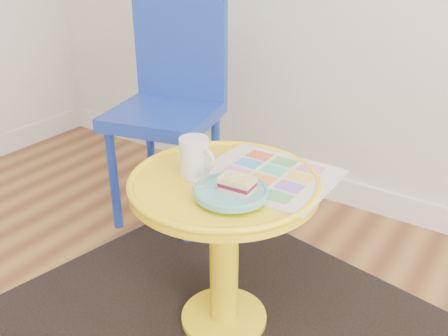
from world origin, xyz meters
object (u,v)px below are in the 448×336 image
Objects in this scene: side_table at (224,224)px; mug at (195,155)px; chair at (171,97)px; newspaper at (268,176)px; plate at (231,192)px.

side_table is 0.23m from mug.
chair is at bearing 140.76° from side_table.
side_table is 0.59× the size of chair.
mug is at bearing -58.75° from chair.
newspaper is 3.03× the size of mug.
chair is 0.88m from plate.
newspaper is 0.17m from plate.
plate is (0.08, -0.08, 0.17)m from side_table.
chair is at bearing 149.57° from newspaper.
plate is at bearing -95.93° from newspaper.
mug is 0.19m from plate.
newspaper is at bearing 45.15° from side_table.
side_table is at bearing 14.46° from mug.
mug is (-0.09, -0.01, 0.21)m from side_table.
chair is at bearing 139.96° from plate.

